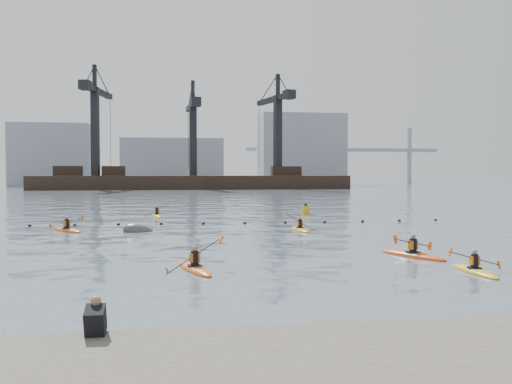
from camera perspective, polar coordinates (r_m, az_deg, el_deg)
ground at (r=17.50m, az=4.81°, el=-10.17°), size 400.00×400.00×0.00m
float_line at (r=39.50m, az=-3.40°, el=-3.31°), size 33.24×0.73×0.24m
barge_pier at (r=126.71m, az=-6.73°, el=1.18°), size 72.00×19.30×29.50m
skyline at (r=167.13m, az=-6.30°, el=3.89°), size 141.00×28.00×22.00m
kayaker_0 at (r=20.82m, az=-6.46°, el=-7.93°), size 2.27×3.36×1.38m
kayaker_1 at (r=21.85m, az=22.01°, el=-7.61°), size 2.07×3.05×1.05m
kayaker_2 at (r=36.47m, az=-19.29°, el=-3.75°), size 2.62×3.09×1.08m
kayaker_3 at (r=34.94m, az=4.65°, el=-3.90°), size 2.23×3.19×1.35m
kayaker_4 at (r=25.03m, az=16.20°, el=-6.30°), size 2.23×3.51×1.16m
kayaker_5 at (r=46.89m, az=-10.39°, el=-2.42°), size 2.27×3.33×1.30m
mooring_buoy at (r=35.03m, az=-12.28°, el=-4.09°), size 2.28×1.45×1.37m
nav_buoy at (r=48.64m, az=5.23°, el=-1.91°), size 0.68×0.68×1.24m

